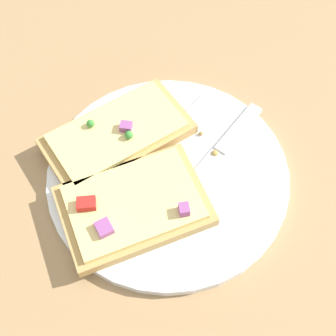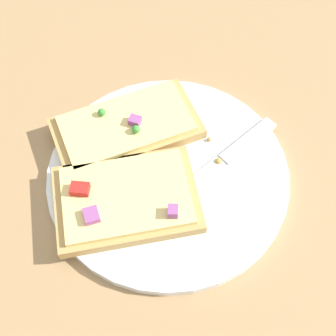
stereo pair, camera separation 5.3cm
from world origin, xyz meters
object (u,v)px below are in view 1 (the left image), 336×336
(pizza_slice_corner, at_px, (117,134))
(fork, at_px, (152,153))
(knife, at_px, (215,158))
(plate, at_px, (168,175))
(pizza_slice_main, at_px, (133,205))

(pizza_slice_corner, bearing_deg, fork, 119.40)
(fork, distance_m, pizza_slice_corner, 0.05)
(knife, bearing_deg, plate, -34.39)
(plate, height_order, fork, fork)
(plate, height_order, pizza_slice_main, pizza_slice_main)
(pizza_slice_main, bearing_deg, plate, -150.78)
(fork, bearing_deg, pizza_slice_corner, -77.76)
(knife, height_order, pizza_slice_corner, pizza_slice_corner)
(plate, relative_size, knife, 1.28)
(pizza_slice_corner, bearing_deg, pizza_slice_main, 69.96)
(plate, xyz_separation_m, pizza_slice_corner, (0.02, 0.07, 0.02))
(fork, relative_size, pizza_slice_main, 1.07)
(plate, distance_m, fork, 0.03)
(fork, height_order, knife, knife)
(fork, bearing_deg, pizza_slice_main, 24.80)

